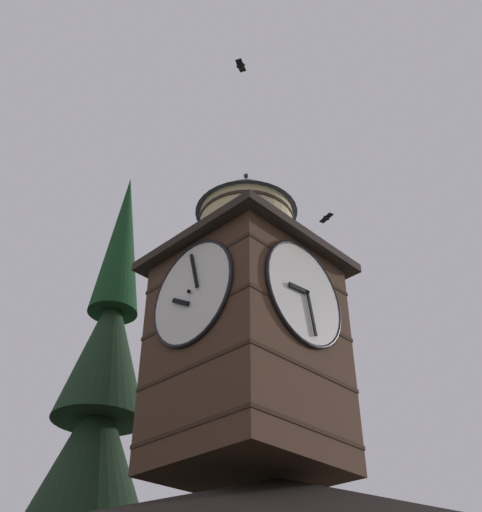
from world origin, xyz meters
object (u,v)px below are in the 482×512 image
at_px(pine_tree_behind, 88,493).
at_px(moon, 82,501).
at_px(flying_bird_low, 326,218).
at_px(clock_tower, 247,321).
at_px(flying_bird_high, 241,66).

relative_size(pine_tree_behind, moon, 10.52).
bearing_deg(pine_tree_behind, flying_bird_low, 132.05).
height_order(clock_tower, flying_bird_low, flying_bird_low).
xyz_separation_m(pine_tree_behind, flying_bird_low, (-4.95, 5.49, 9.56)).
height_order(clock_tower, moon, moon).
relative_size(pine_tree_behind, flying_bird_low, 28.87).
distance_m(clock_tower, flying_bird_high, 8.28).
xyz_separation_m(pine_tree_behind, moon, (-20.13, -32.45, 8.43)).
bearing_deg(flying_bird_high, flying_bird_low, -167.17).
distance_m(clock_tower, pine_tree_behind, 6.66).
bearing_deg(clock_tower, moon, -117.13).
xyz_separation_m(moon, flying_bird_low, (15.17, 37.94, 1.13)).
xyz_separation_m(clock_tower, flying_bird_low, (-4.30, -0.08, 5.97)).
relative_size(moon, flying_bird_high, 3.27).
height_order(flying_bird_high, flying_bird_low, flying_bird_high).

